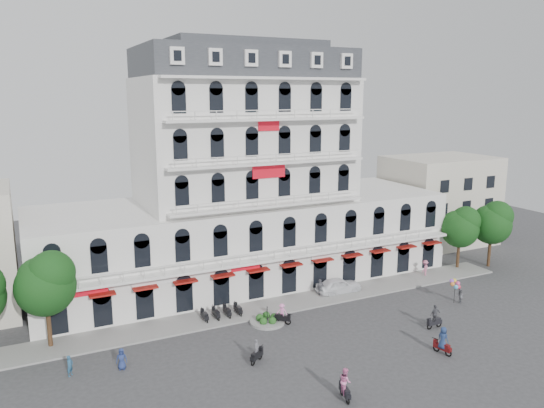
{
  "coord_description": "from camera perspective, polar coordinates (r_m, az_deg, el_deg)",
  "views": [
    {
      "loc": [
        -22.22,
        -34.55,
        20.38
      ],
      "look_at": [
        -0.57,
        10.0,
        10.08
      ],
      "focal_mm": 35.0,
      "sensor_mm": 36.0,
      "label": 1
    }
  ],
  "objects": [
    {
      "name": "parked_scooter_row",
      "position": [
        50.46,
        -5.43,
        -12.13
      ],
      "size": [
        4.4,
        1.8,
        1.1
      ],
      "primitive_type": null,
      "color": "black",
      "rests_on": "ground"
    },
    {
      "name": "rider_northeast",
      "position": [
        49.97,
        17.12,
        -11.48
      ],
      "size": [
        1.7,
        0.45,
        2.24
      ],
      "rotation": [
        0.0,
        0.0,
        3.16
      ],
      "color": "black",
      "rests_on": "ground"
    },
    {
      "name": "pedestrian_right",
      "position": [
        63.08,
        16.13,
        -6.67
      ],
      "size": [
        1.43,
        1.2,
        1.92
      ],
      "primitive_type": "imported",
      "rotation": [
        0.0,
        0.0,
        3.62
      ],
      "color": "#C16686",
      "rests_on": "ground"
    },
    {
      "name": "balloon_vendor",
      "position": [
        56.18,
        19.33,
        -8.78
      ],
      "size": [
        1.41,
        1.28,
        2.45
      ],
      "color": "slate",
      "rests_on": "ground"
    },
    {
      "name": "pedestrian_left",
      "position": [
        43.06,
        -15.87,
        -15.73
      ],
      "size": [
        0.92,
        0.72,
        1.67
      ],
      "primitive_type": "imported",
      "rotation": [
        0.0,
        0.0,
        -0.26
      ],
      "color": "navy",
      "rests_on": "ground"
    },
    {
      "name": "tree_east_outer",
      "position": [
        68.13,
        22.62,
        -1.75
      ],
      "size": [
        4.65,
        4.65,
        8.05
      ],
      "color": "#382314",
      "rests_on": "ground"
    },
    {
      "name": "sidewalk",
      "position": [
        52.94,
        1.05,
        -10.8
      ],
      "size": [
        53.0,
        4.0,
        0.16
      ],
      "primitive_type": "cube",
      "color": "gray",
      "rests_on": "ground"
    },
    {
      "name": "rider_east",
      "position": [
        45.6,
        17.91,
        -13.77
      ],
      "size": [
        0.78,
        1.68,
        2.31
      ],
      "rotation": [
        0.0,
        0.0,
        1.81
      ],
      "color": "maroon",
      "rests_on": "ground"
    },
    {
      "name": "tree_west_inner",
      "position": [
        46.43,
        -23.16,
        -7.69
      ],
      "size": [
        4.76,
        4.76,
        8.25
      ],
      "color": "#382314",
      "rests_on": "ground"
    },
    {
      "name": "tree_east_inner",
      "position": [
        65.98,
        19.63,
        -2.24
      ],
      "size": [
        4.4,
        4.37,
        7.57
      ],
      "color": "#382314",
      "rests_on": "ground"
    },
    {
      "name": "rider_center",
      "position": [
        48.69,
        1.08,
        -11.69
      ],
      "size": [
        1.36,
        1.25,
        1.97
      ],
      "rotation": [
        0.0,
        0.0,
        5.57
      ],
      "color": "black",
      "rests_on": "ground"
    },
    {
      "name": "flank_building_east",
      "position": [
        76.87,
        17.51,
        0.41
      ],
      "size": [
        14.0,
        10.0,
        12.0
      ],
      "primitive_type": "cube",
      "color": "beige",
      "rests_on": "ground"
    },
    {
      "name": "traffic_island",
      "position": [
        49.18,
        -0.52,
        -12.41
      ],
      "size": [
        3.2,
        3.2,
        1.6
      ],
      "color": "gray",
      "rests_on": "ground"
    },
    {
      "name": "rider_southwest",
      "position": [
        38.14,
        7.87,
        -18.54
      ],
      "size": [
        0.89,
        1.68,
        2.33
      ],
      "rotation": [
        0.0,
        0.0,
        1.34
      ],
      "color": "black",
      "rests_on": "ground"
    },
    {
      "name": "ground",
      "position": [
        45.85,
        6.32,
        -14.72
      ],
      "size": [
        120.0,
        120.0,
        0.0
      ],
      "primitive_type": "plane",
      "color": "#38383A",
      "rests_on": "ground"
    },
    {
      "name": "pedestrian_far",
      "position": [
        43.35,
        -20.91,
        -15.94
      ],
      "size": [
        0.67,
        0.69,
        1.6
      ],
      "primitive_type": "imported",
      "rotation": [
        0.0,
        0.0,
        0.88
      ],
      "color": "#285478",
      "rests_on": "ground"
    },
    {
      "name": "rider_west",
      "position": [
        42.46,
        -1.66,
        -15.67
      ],
      "size": [
        1.46,
        1.15,
        1.94
      ],
      "rotation": [
        0.0,
        0.0,
        0.62
      ],
      "color": "black",
      "rests_on": "ground"
    },
    {
      "name": "parked_car",
      "position": [
        56.32,
        7.18,
        -8.67
      ],
      "size": [
        4.92,
        2.18,
        1.65
      ],
      "primitive_type": "imported",
      "rotation": [
        0.0,
        0.0,
        1.52
      ],
      "color": "white",
      "rests_on": "ground"
    },
    {
      "name": "pedestrian_mid",
      "position": [
        55.15,
        5.2,
        -8.95
      ],
      "size": [
        1.17,
        0.7,
        1.86
      ],
      "primitive_type": "imported",
      "rotation": [
        0.0,
        0.0,
        3.38
      ],
      "color": "slate",
      "rests_on": "ground"
    },
    {
      "name": "main_building",
      "position": [
        57.99,
        -2.95,
        1.38
      ],
      "size": [
        45.0,
        15.0,
        25.8
      ],
      "color": "silver",
      "rests_on": "ground"
    }
  ]
}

